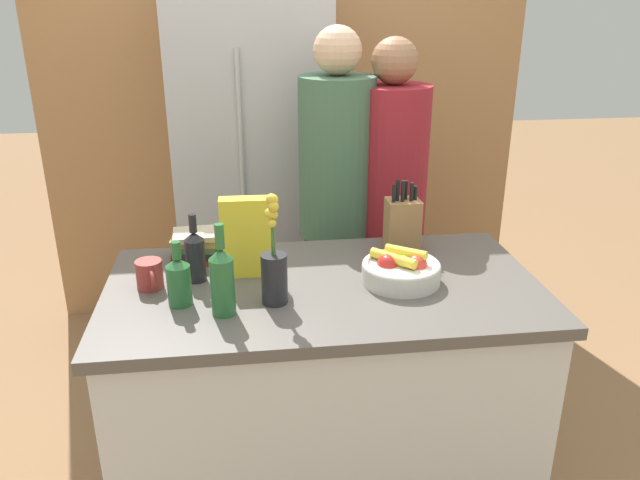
{
  "coord_description": "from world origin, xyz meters",
  "views": [
    {
      "loc": [
        -0.25,
        -1.87,
        1.79
      ],
      "look_at": [
        0.0,
        0.1,
        1.0
      ],
      "focal_mm": 35.0,
      "sensor_mm": 36.0,
      "label": 1
    }
  ],
  "objects_px": {
    "knife_block": "(402,225)",
    "bottle_wine": "(179,280)",
    "flower_vase": "(274,268)",
    "person_at_sink": "(336,202)",
    "fruit_bowl": "(401,270)",
    "bottle_vinegar": "(222,279)",
    "bottle_oil": "(195,255)",
    "cereal_box": "(246,237)",
    "book_stack": "(196,245)",
    "coffee_mug": "(150,275)",
    "refrigerator": "(253,167)",
    "person_in_blue": "(389,206)"
  },
  "relations": [
    {
      "from": "flower_vase",
      "to": "bottle_oil",
      "type": "distance_m",
      "value": 0.32
    },
    {
      "from": "knife_block",
      "to": "bottle_wine",
      "type": "xyz_separation_m",
      "value": [
        -0.79,
        -0.33,
        -0.02
      ]
    },
    {
      "from": "knife_block",
      "to": "person_in_blue",
      "type": "bearing_deg",
      "value": 83.4
    },
    {
      "from": "flower_vase",
      "to": "coffee_mug",
      "type": "height_order",
      "value": "flower_vase"
    },
    {
      "from": "refrigerator",
      "to": "person_in_blue",
      "type": "relative_size",
      "value": 1.16
    },
    {
      "from": "coffee_mug",
      "to": "book_stack",
      "type": "xyz_separation_m",
      "value": [
        0.14,
        0.22,
        0.01
      ]
    },
    {
      "from": "fruit_bowl",
      "to": "bottle_oil",
      "type": "distance_m",
      "value": 0.69
    },
    {
      "from": "cereal_box",
      "to": "bottle_wine",
      "type": "distance_m",
      "value": 0.29
    },
    {
      "from": "refrigerator",
      "to": "fruit_bowl",
      "type": "distance_m",
      "value": 1.38
    },
    {
      "from": "fruit_bowl",
      "to": "bottle_vinegar",
      "type": "bearing_deg",
      "value": -165.62
    },
    {
      "from": "bottle_oil",
      "to": "bottle_wine",
      "type": "xyz_separation_m",
      "value": [
        -0.04,
        -0.17,
        -0.01
      ]
    },
    {
      "from": "fruit_bowl",
      "to": "coffee_mug",
      "type": "distance_m",
      "value": 0.83
    },
    {
      "from": "fruit_bowl",
      "to": "book_stack",
      "type": "distance_m",
      "value": 0.75
    },
    {
      "from": "flower_vase",
      "to": "book_stack",
      "type": "xyz_separation_m",
      "value": [
        -0.26,
        0.38,
        -0.06
      ]
    },
    {
      "from": "refrigerator",
      "to": "bottle_wine",
      "type": "bearing_deg",
      "value": -101.02
    },
    {
      "from": "person_at_sink",
      "to": "bottle_wine",
      "type": "bearing_deg",
      "value": -134.39
    },
    {
      "from": "person_in_blue",
      "to": "flower_vase",
      "type": "bearing_deg",
      "value": -132.95
    },
    {
      "from": "fruit_bowl",
      "to": "person_at_sink",
      "type": "xyz_separation_m",
      "value": [
        -0.12,
        0.68,
        0.02
      ]
    },
    {
      "from": "cereal_box",
      "to": "bottle_oil",
      "type": "bearing_deg",
      "value": -171.6
    },
    {
      "from": "coffee_mug",
      "to": "bottle_vinegar",
      "type": "relative_size",
      "value": 0.43
    },
    {
      "from": "cereal_box",
      "to": "person_at_sink",
      "type": "height_order",
      "value": "person_at_sink"
    },
    {
      "from": "flower_vase",
      "to": "book_stack",
      "type": "height_order",
      "value": "flower_vase"
    },
    {
      "from": "fruit_bowl",
      "to": "person_in_blue",
      "type": "distance_m",
      "value": 0.69
    },
    {
      "from": "book_stack",
      "to": "bottle_wine",
      "type": "height_order",
      "value": "bottle_wine"
    },
    {
      "from": "person_in_blue",
      "to": "refrigerator",
      "type": "bearing_deg",
      "value": 124.78
    },
    {
      "from": "fruit_bowl",
      "to": "person_at_sink",
      "type": "height_order",
      "value": "person_at_sink"
    },
    {
      "from": "knife_block",
      "to": "person_in_blue",
      "type": "xyz_separation_m",
      "value": [
        0.05,
        0.41,
        -0.07
      ]
    },
    {
      "from": "refrigerator",
      "to": "bottle_oil",
      "type": "bearing_deg",
      "value": -100.66
    },
    {
      "from": "bottle_oil",
      "to": "person_at_sink",
      "type": "distance_m",
      "value": 0.81
    },
    {
      "from": "cereal_box",
      "to": "book_stack",
      "type": "distance_m",
      "value": 0.25
    },
    {
      "from": "bottle_wine",
      "to": "person_at_sink",
      "type": "xyz_separation_m",
      "value": [
        0.61,
        0.75,
        -0.02
      ]
    },
    {
      "from": "knife_block",
      "to": "cereal_box",
      "type": "xyz_separation_m",
      "value": [
        -0.58,
        -0.14,
        0.03
      ]
    },
    {
      "from": "bottle_oil",
      "to": "knife_block",
      "type": "bearing_deg",
      "value": 12.29
    },
    {
      "from": "fruit_bowl",
      "to": "flower_vase",
      "type": "bearing_deg",
      "value": -167.31
    },
    {
      "from": "flower_vase",
      "to": "cereal_box",
      "type": "height_order",
      "value": "flower_vase"
    },
    {
      "from": "bottle_vinegar",
      "to": "refrigerator",
      "type": "bearing_deg",
      "value": 84.82
    },
    {
      "from": "bottle_wine",
      "to": "person_at_sink",
      "type": "bearing_deg",
      "value": 51.19
    },
    {
      "from": "bottle_wine",
      "to": "bottle_oil",
      "type": "bearing_deg",
      "value": 76.47
    },
    {
      "from": "knife_block",
      "to": "flower_vase",
      "type": "bearing_deg",
      "value": -144.25
    },
    {
      "from": "flower_vase",
      "to": "person_at_sink",
      "type": "distance_m",
      "value": 0.84
    },
    {
      "from": "bottle_vinegar",
      "to": "person_at_sink",
      "type": "relative_size",
      "value": 0.17
    },
    {
      "from": "fruit_bowl",
      "to": "bottle_oil",
      "type": "relative_size",
      "value": 1.12
    },
    {
      "from": "person_at_sink",
      "to": "person_in_blue",
      "type": "distance_m",
      "value": 0.23
    },
    {
      "from": "knife_block",
      "to": "cereal_box",
      "type": "bearing_deg",
      "value": -166.58
    },
    {
      "from": "fruit_bowl",
      "to": "bottle_vinegar",
      "type": "height_order",
      "value": "bottle_vinegar"
    },
    {
      "from": "person_at_sink",
      "to": "bottle_vinegar",
      "type": "bearing_deg",
      "value": -125.07
    },
    {
      "from": "refrigerator",
      "to": "bottle_vinegar",
      "type": "bearing_deg",
      "value": -95.18
    },
    {
      "from": "cereal_box",
      "to": "fruit_bowl",
      "type": "bearing_deg",
      "value": -13.55
    },
    {
      "from": "refrigerator",
      "to": "bottle_oil",
      "type": "relative_size",
      "value": 8.03
    },
    {
      "from": "flower_vase",
      "to": "person_at_sink",
      "type": "relative_size",
      "value": 0.21
    }
  ]
}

